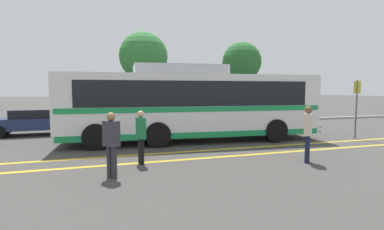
# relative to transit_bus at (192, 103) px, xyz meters

# --- Properties ---
(ground_plane) EXTENTS (220.00, 220.00, 0.00)m
(ground_plane) POSITION_rel_transit_bus_xyz_m (-0.79, 0.20, -1.67)
(ground_plane) COLOR #423F3D
(lane_strip_0) EXTENTS (31.04, 0.20, 0.01)m
(lane_strip_0) POSITION_rel_transit_bus_xyz_m (0.02, -2.20, -1.66)
(lane_strip_0) COLOR gold
(lane_strip_0) RESTS_ON ground_plane
(lane_strip_1) EXTENTS (31.04, 0.20, 0.01)m
(lane_strip_1) POSITION_rel_transit_bus_xyz_m (0.02, -3.38, -1.66)
(lane_strip_1) COLOR gold
(lane_strip_1) RESTS_ON ground_plane
(curb_strip) EXTENTS (39.04, 0.36, 0.15)m
(curb_strip) POSITION_rel_transit_bus_xyz_m (0.02, 6.25, -1.59)
(curb_strip) COLOR #99999E
(curb_strip) RESTS_ON ground_plane
(transit_bus) EXTENTS (11.50, 3.41, 3.31)m
(transit_bus) POSITION_rel_transit_bus_xyz_m (0.00, 0.00, 0.00)
(transit_bus) COLOR silver
(transit_bus) RESTS_ON ground_plane
(parked_car_1) EXTENTS (4.94, 1.94, 1.29)m
(parked_car_1) POSITION_rel_transit_bus_xyz_m (-6.85, 4.19, -1.00)
(parked_car_1) COLOR navy
(parked_car_1) RESTS_ON ground_plane
(parked_car_2) EXTENTS (4.70, 2.15, 1.42)m
(parked_car_2) POSITION_rel_transit_bus_xyz_m (-0.17, 4.56, -0.94)
(parked_car_2) COLOR #335B33
(parked_car_2) RESTS_ON ground_plane
(pedestrian_0) EXTENTS (0.44, 0.46, 1.75)m
(pedestrian_0) POSITION_rel_transit_bus_xyz_m (2.17, -4.90, -0.67)
(pedestrian_0) COLOR #191E38
(pedestrian_0) RESTS_ON ground_plane
(pedestrian_1) EXTENTS (0.26, 0.44, 1.62)m
(pedestrian_1) POSITION_rel_transit_bus_xyz_m (-2.75, -3.49, -0.75)
(pedestrian_1) COLOR black
(pedestrian_1) RESTS_ON ground_plane
(pedestrian_2) EXTENTS (0.44, 0.46, 1.68)m
(pedestrian_2) POSITION_rel_transit_bus_xyz_m (-3.68, -4.72, -0.71)
(pedestrian_2) COLOR #2D2D33
(pedestrian_2) RESTS_ON ground_plane
(bus_stop_sign) EXTENTS (0.07, 0.40, 2.70)m
(bus_stop_sign) POSITION_rel_transit_bus_xyz_m (7.43, -1.75, 0.03)
(bus_stop_sign) COLOR #59595E
(bus_stop_sign) RESTS_ON ground_plane
(tree_0) EXTENTS (3.42, 3.42, 6.36)m
(tree_0) POSITION_rel_transit_bus_xyz_m (-0.66, 9.01, 2.96)
(tree_0) COLOR #513823
(tree_0) RESTS_ON ground_plane
(tree_1) EXTENTS (3.21, 3.21, 6.21)m
(tree_1) POSITION_rel_transit_bus_xyz_m (7.63, 10.03, 2.91)
(tree_1) COLOR #513823
(tree_1) RESTS_ON ground_plane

